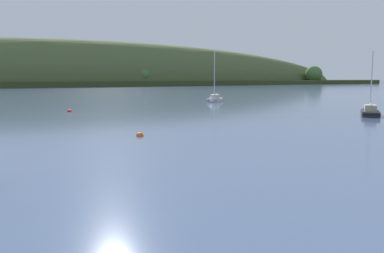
% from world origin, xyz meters
% --- Properties ---
extents(far_shoreline_hill, '(564.64, 71.58, 60.67)m').
position_xyz_m(far_shoreline_hill, '(45.73, 268.94, 0.12)').
color(far_shoreline_hill, '#35401E').
rests_on(far_shoreline_hill, ground).
extents(sailboat_near_mooring, '(7.14, 6.51, 10.45)m').
position_xyz_m(sailboat_near_mooring, '(28.03, 39.30, 0.31)').
color(sailboat_near_mooring, '#232328').
rests_on(sailboat_near_mooring, ground).
extents(sailboat_midwater_white, '(7.02, 7.04, 12.61)m').
position_xyz_m(sailboat_midwater_white, '(25.18, 78.28, 0.37)').
color(sailboat_midwater_white, '#ADB2BC').
rests_on(sailboat_midwater_white, ground).
extents(mooring_buoy_foreground, '(0.75, 0.75, 0.83)m').
position_xyz_m(mooring_buoy_foreground, '(-9.87, 67.25, 0.00)').
color(mooring_buoy_foreground, red).
rests_on(mooring_buoy_foreground, ground).
extents(mooring_buoy_midchannel, '(0.53, 0.53, 0.61)m').
position_xyz_m(mooring_buoy_midchannel, '(33.94, 44.54, 0.00)').
color(mooring_buoy_midchannel, '#EA5B19').
rests_on(mooring_buoy_midchannel, ground).
extents(mooring_buoy_off_fishing_boat, '(0.75, 0.75, 0.83)m').
position_xyz_m(mooring_buoy_off_fishing_boat, '(-9.95, 35.92, 0.00)').
color(mooring_buoy_off_fishing_boat, '#EA5B19').
rests_on(mooring_buoy_off_fishing_boat, ground).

